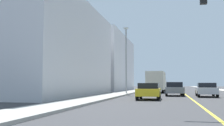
# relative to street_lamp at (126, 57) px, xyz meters

# --- Properties ---
(ground) EXTENTS (192.00, 192.00, 0.00)m
(ground) POSITION_rel_street_lamp_xyz_m (7.09, 14.14, -4.67)
(ground) COLOR #38383A
(sidewalk_left) EXTENTS (2.55, 168.00, 0.15)m
(sidewalk_left) POSITION_rel_street_lamp_xyz_m (-0.78, 14.14, -4.59)
(sidewalk_left) COLOR #9E9B93
(sidewalk_left) RESTS_ON ground
(lane_marking_center) EXTENTS (0.16, 144.00, 0.01)m
(lane_marking_center) POSITION_rel_street_lamp_xyz_m (7.09, 14.14, -4.66)
(lane_marking_center) COLOR yellow
(lane_marking_center) RESTS_ON ground
(building_left_near) EXTENTS (11.97, 21.21, 10.12)m
(building_left_near) POSITION_rel_street_lamp_xyz_m (-9.19, -5.03, 0.39)
(building_left_near) COLOR silver
(building_left_near) RESTS_ON ground
(building_left_far) EXTENTS (12.67, 22.41, 10.65)m
(building_left_far) POSITION_rel_street_lamp_xyz_m (-9.54, 19.12, 0.66)
(building_left_far) COLOR silver
(building_left_far) RESTS_ON ground
(street_lamp) EXTENTS (0.56, 0.28, 8.19)m
(street_lamp) POSITION_rel_street_lamp_xyz_m (0.00, 0.00, 0.00)
(street_lamp) COLOR gray
(street_lamp) RESTS_ON sidewalk_left
(car_gray) EXTENTS (2.03, 4.46, 1.48)m
(car_gray) POSITION_rel_street_lamp_xyz_m (5.72, -2.57, -3.91)
(car_gray) COLOR slate
(car_gray) RESTS_ON ground
(car_yellow) EXTENTS (1.89, 3.86, 1.36)m
(car_yellow) POSITION_rel_street_lamp_xyz_m (3.58, -10.09, -3.95)
(car_yellow) COLOR gold
(car_yellow) RESTS_ON ground
(car_silver) EXTENTS (2.00, 4.24, 1.40)m
(car_silver) POSITION_rel_street_lamp_xyz_m (8.83, -4.26, -3.93)
(car_silver) COLOR #BCBCC1
(car_silver) RESTS_ON ground
(delivery_truck) EXTENTS (2.69, 8.66, 3.04)m
(delivery_truck) POSITION_rel_street_lamp_xyz_m (3.28, 7.93, -3.04)
(delivery_truck) COLOR silver
(delivery_truck) RESTS_ON ground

